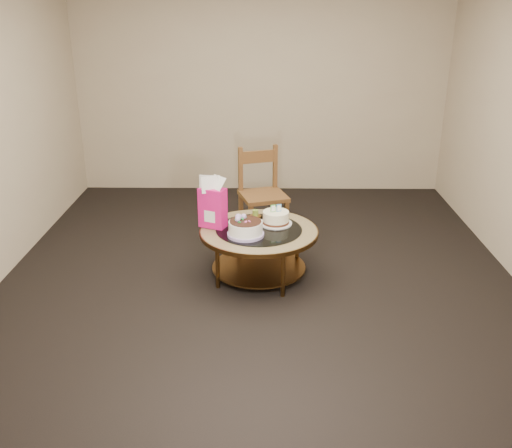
{
  "coord_description": "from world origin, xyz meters",
  "views": [
    {
      "loc": [
        0.04,
        -4.51,
        2.32
      ],
      "look_at": [
        -0.03,
        0.02,
        0.5
      ],
      "focal_mm": 40.0,
      "sensor_mm": 36.0,
      "label": 1
    }
  ],
  "objects_px": {
    "coffee_table": "(259,238)",
    "decorated_cake": "(245,229)",
    "dining_chair": "(262,194)",
    "cream_cake": "(276,218)",
    "gift_bag": "(213,202)"
  },
  "relations": [
    {
      "from": "decorated_cake",
      "to": "dining_chair",
      "type": "bearing_deg",
      "value": 82.68
    },
    {
      "from": "coffee_table",
      "to": "decorated_cake",
      "type": "relative_size",
      "value": 3.31
    },
    {
      "from": "cream_cake",
      "to": "dining_chair",
      "type": "xyz_separation_m",
      "value": [
        -0.12,
        0.79,
        -0.04
      ]
    },
    {
      "from": "coffee_table",
      "to": "dining_chair",
      "type": "relative_size",
      "value": 1.1
    },
    {
      "from": "cream_cake",
      "to": "dining_chair",
      "type": "height_order",
      "value": "dining_chair"
    },
    {
      "from": "decorated_cake",
      "to": "gift_bag",
      "type": "height_order",
      "value": "gift_bag"
    },
    {
      "from": "decorated_cake",
      "to": "cream_cake",
      "type": "relative_size",
      "value": 1.08
    },
    {
      "from": "coffee_table",
      "to": "decorated_cake",
      "type": "bearing_deg",
      "value": -127.9
    },
    {
      "from": "decorated_cake",
      "to": "dining_chair",
      "type": "distance_m",
      "value": 1.06
    },
    {
      "from": "gift_bag",
      "to": "decorated_cake",
      "type": "bearing_deg",
      "value": -12.26
    },
    {
      "from": "decorated_cake",
      "to": "gift_bag",
      "type": "xyz_separation_m",
      "value": [
        -0.29,
        0.2,
        0.16
      ]
    },
    {
      "from": "decorated_cake",
      "to": "cream_cake",
      "type": "distance_m",
      "value": 0.37
    },
    {
      "from": "coffee_table",
      "to": "gift_bag",
      "type": "distance_m",
      "value": 0.5
    },
    {
      "from": "cream_cake",
      "to": "gift_bag",
      "type": "bearing_deg",
      "value": 169.45
    },
    {
      "from": "dining_chair",
      "to": "gift_bag",
      "type": "bearing_deg",
      "value": -133.84
    }
  ]
}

